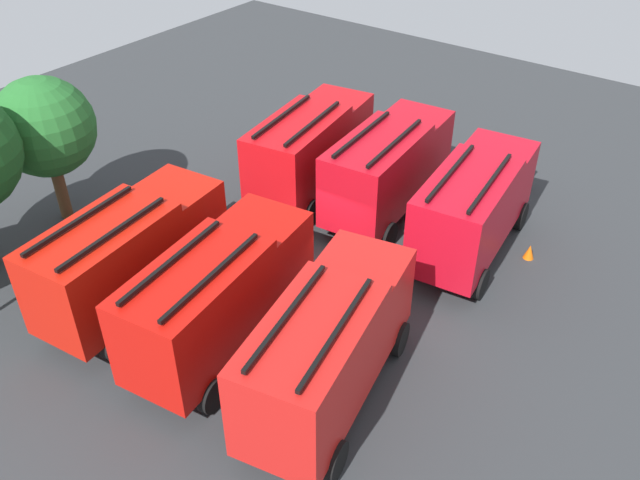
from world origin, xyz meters
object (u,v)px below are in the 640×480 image
Objects in this scene: fire_truck_2 at (219,293)px; firefighter_0 at (527,169)px; fire_truck_0 at (329,344)px; tree_2 at (44,127)px; fire_truck_4 at (130,252)px; fire_truck_3 at (388,166)px; traffic_cone_1 at (529,252)px; traffic_cone_2 at (108,273)px; traffic_cone_0 at (81,278)px; fire_truck_5 at (311,146)px; fire_truck_1 at (474,204)px; firefighter_1 at (427,142)px.

firefighter_0 is (14.91, -3.84, -1.22)m from fire_truck_2.
tree_2 reaches higher than fire_truck_0.
fire_truck_0 is 7.68m from fire_truck_4.
fire_truck_3 is at bearing 11.14° from fire_truck_0.
traffic_cone_2 is (-10.22, 11.59, 0.03)m from traffic_cone_1.
traffic_cone_0 is (-10.53, 6.05, -1.78)m from fire_truck_3.
fire_truck_3 reaches higher than firefighter_0.
fire_truck_5 is at bearing -42.41° from tree_2.
fire_truck_3 is 6.32m from traffic_cone_1.
fire_truck_3 is at bearing -7.31° from fire_truck_2.
firefighter_0 is at bearing -5.03° from fire_truck_1.
fire_truck_5 is (9.16, 3.49, 0.00)m from fire_truck_2.
firefighter_1 is at bearing -17.77° from fire_truck_4.
fire_truck_4 is 9.40m from fire_truck_5.
traffic_cone_0 is (-0.60, 2.32, -1.78)m from fire_truck_4.
fire_truck_1 is 14.24m from traffic_cone_0.
fire_truck_3 is at bearing -52.12° from tree_2.
fire_truck_1 is at bearing -46.26° from traffic_cone_2.
fire_truck_2 is 9.80m from fire_truck_5.
traffic_cone_2 is (-0.08, 5.59, -1.84)m from fire_truck_2.
tree_2 reaches higher than fire_truck_5.
fire_truck_2 is 3.75m from fire_truck_4.
firefighter_0 reaches higher than traffic_cone_2.
fire_truck_5 is 4.14× the size of firefighter_1.
fire_truck_0 is at bearing -149.06° from fire_truck_5.
fire_truck_1 is at bearing -103.57° from fire_truck_3.
fire_truck_4 reaches higher than traffic_cone_0.
fire_truck_3 reaches higher than traffic_cone_0.
fire_truck_3 is 0.99× the size of fire_truck_5.
traffic_cone_1 is (10.37, -9.74, -1.87)m from fire_truck_4.
fire_truck_2 reaches higher than firefighter_0.
fire_truck_3 is 13.22m from tree_2.
tree_2 is (-13.26, 14.19, 3.05)m from firefighter_0.
traffic_cone_2 is (-14.47, 4.85, -0.71)m from firefighter_1.
fire_truck_3 is at bearing -29.89° from traffic_cone_0.
fire_truck_2 is 1.00× the size of fire_truck_5.
tree_2 is at bearing 117.43° from traffic_cone_1.
fire_truck_4 is at bearing 169.86° from fire_truck_5.
fire_truck_5 is at bearing 31.17° from firefighter_0.
fire_truck_3 is 12.27m from traffic_cone_0.
tree_2 reaches higher than fire_truck_3.
firefighter_0 is at bearing -32.16° from traffic_cone_2.
firefighter_0 is at bearing -21.86° from fire_truck_2.
fire_truck_4 is at bearing 133.87° from fire_truck_1.
fire_truck_2 is (-9.08, 3.98, 0.00)m from fire_truck_1.
fire_truck_0 is at bearing -93.07° from fire_truck_4.
tree_2 is 6.25m from traffic_cone_2.
fire_truck_1 reaches higher than traffic_cone_2.
fire_truck_1 is 1.00× the size of fire_truck_2.
fire_truck_3 is 11.84× the size of traffic_cone_2.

